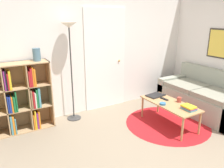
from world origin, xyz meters
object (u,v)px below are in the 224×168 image
object	(u,v)px
couch	(204,98)
floor_lamp	(70,40)
coffee_table	(170,105)
laptop	(155,95)
bookshelf	(14,100)
vase_on_shelf	(37,55)
bowl	(163,104)
cup	(179,100)

from	to	relation	value
couch	floor_lamp	bearing A→B (deg)	157.31
coffee_table	laptop	distance (m)	0.41
bookshelf	vase_on_shelf	size ratio (longest dim) A/B	5.52
bookshelf	coffee_table	size ratio (longest dim) A/B	1.08
bookshelf	couch	size ratio (longest dim) A/B	0.67
couch	coffee_table	size ratio (longest dim) A/B	1.61
bookshelf	bowl	distance (m)	2.54
bookshelf	cup	world-z (taller)	bookshelf
laptop	bowl	xyz separation A→B (m)	(-0.19, -0.40, 0.01)
couch	cup	xyz separation A→B (m)	(-0.91, -0.14, 0.19)
coffee_table	laptop	size ratio (longest dim) A/B	2.93
bowl	cup	bearing A→B (deg)	-9.53
couch	bowl	bearing A→B (deg)	-176.26
bookshelf	couch	bearing A→B (deg)	-17.12
bookshelf	laptop	size ratio (longest dim) A/B	3.18
bowl	cup	xyz separation A→B (m)	(0.34, -0.06, 0.03)
coffee_table	bowl	bearing A→B (deg)	178.43
floor_lamp	coffee_table	size ratio (longest dim) A/B	1.65
floor_lamp	laptop	world-z (taller)	floor_lamp
laptop	bowl	bearing A→B (deg)	-114.70
couch	laptop	bearing A→B (deg)	163.06
couch	vase_on_shelf	size ratio (longest dim) A/B	8.18
bookshelf	cup	distance (m)	2.87
coffee_table	vase_on_shelf	world-z (taller)	vase_on_shelf
bowl	vase_on_shelf	xyz separation A→B (m)	(-1.82, 1.16, 0.85)
floor_lamp	vase_on_shelf	distance (m)	0.62
bookshelf	couch	distance (m)	3.68
bookshelf	vase_on_shelf	distance (m)	0.85
floor_lamp	cup	size ratio (longest dim) A/B	20.02
bookshelf	floor_lamp	size ratio (longest dim) A/B	0.66
floor_lamp	vase_on_shelf	world-z (taller)	floor_lamp
floor_lamp	coffee_table	xyz separation A→B (m)	(1.41, -1.12, -1.13)
laptop	vase_on_shelf	distance (m)	2.31
couch	bowl	distance (m)	1.26
bowl	vase_on_shelf	distance (m)	2.32
bookshelf	couch	world-z (taller)	bookshelf
laptop	vase_on_shelf	xyz separation A→B (m)	(-2.00, 0.75, 0.86)
floor_lamp	vase_on_shelf	size ratio (longest dim) A/B	8.42
floor_lamp	coffee_table	world-z (taller)	floor_lamp
coffee_table	cup	distance (m)	0.20
bowl	cup	world-z (taller)	cup
bookshelf	floor_lamp	distance (m)	1.39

